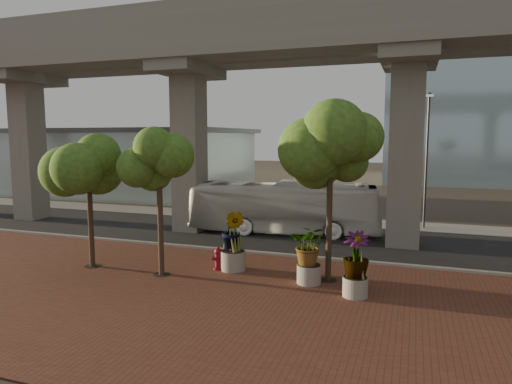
% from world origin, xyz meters
% --- Properties ---
extents(ground, '(160.00, 160.00, 0.00)m').
position_xyz_m(ground, '(0.00, 0.00, 0.00)').
color(ground, '#363027').
rests_on(ground, ground).
extents(brick_plaza, '(70.00, 13.00, 0.06)m').
position_xyz_m(brick_plaza, '(0.00, -8.00, 0.03)').
color(brick_plaza, brown).
rests_on(brick_plaza, ground).
extents(asphalt_road, '(90.00, 8.00, 0.04)m').
position_xyz_m(asphalt_road, '(0.00, 2.00, 0.02)').
color(asphalt_road, black).
rests_on(asphalt_road, ground).
extents(curb_strip, '(70.00, 0.25, 0.16)m').
position_xyz_m(curb_strip, '(0.00, -2.00, 0.08)').
color(curb_strip, gray).
rests_on(curb_strip, ground).
extents(far_sidewalk, '(90.00, 3.00, 0.06)m').
position_xyz_m(far_sidewalk, '(0.00, 7.50, 0.03)').
color(far_sidewalk, gray).
rests_on(far_sidewalk, ground).
extents(transit_viaduct, '(72.00, 5.60, 12.40)m').
position_xyz_m(transit_viaduct, '(0.00, 2.00, 7.29)').
color(transit_viaduct, gray).
rests_on(transit_viaduct, ground).
extents(station_pavilion, '(23.00, 13.00, 6.30)m').
position_xyz_m(station_pavilion, '(-20.00, 16.00, 3.22)').
color(station_pavilion, silver).
rests_on(station_pavilion, ground).
extents(transit_bus, '(11.00, 3.75, 3.00)m').
position_xyz_m(transit_bus, '(-0.51, 2.97, 1.50)').
color(transit_bus, white).
rests_on(transit_bus, ground).
extents(fire_hydrant, '(0.48, 0.43, 0.96)m').
position_xyz_m(fire_hydrant, '(-1.12, -4.97, 0.52)').
color(fire_hydrant, maroon).
rests_on(fire_hydrant, ground).
extents(planter_front, '(2.02, 2.02, 2.23)m').
position_xyz_m(planter_front, '(2.85, -5.54, 1.41)').
color(planter_front, '#A9A398').
rests_on(planter_front, ground).
extents(planter_right, '(2.12, 2.12, 2.26)m').
position_xyz_m(planter_right, '(4.66, -6.40, 1.43)').
color(planter_right, gray).
rests_on(planter_right, ground).
extents(planter_left, '(2.27, 2.27, 2.50)m').
position_xyz_m(planter_left, '(-0.50, -4.85, 1.58)').
color(planter_left, '#B0AB9F').
rests_on(planter_left, ground).
extents(street_tree_far_west, '(3.26, 3.26, 6.10)m').
position_xyz_m(street_tree_far_west, '(-6.37, -6.32, 4.65)').
color(street_tree_far_west, '#423325').
rests_on(street_tree_far_west, ground).
extents(street_tree_near_west, '(2.97, 2.97, 5.81)m').
position_xyz_m(street_tree_near_west, '(-2.97, -6.39, 4.49)').
color(street_tree_near_west, '#423325').
rests_on(street_tree_near_west, ground).
extents(street_tree_near_east, '(3.88, 3.88, 6.87)m').
position_xyz_m(street_tree_near_east, '(3.46, -4.92, 5.14)').
color(street_tree_near_east, '#423325').
rests_on(street_tree_near_east, ground).
extents(streetlamp_west, '(0.44, 1.30, 8.98)m').
position_xyz_m(streetlamp_west, '(-8.17, 5.82, 5.24)').
color(streetlamp_west, '#28292C').
rests_on(streetlamp_west, ground).
extents(streetlamp_east, '(0.40, 1.16, 8.01)m').
position_xyz_m(streetlamp_east, '(7.10, 7.15, 4.67)').
color(streetlamp_east, '#313136').
rests_on(streetlamp_east, ground).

